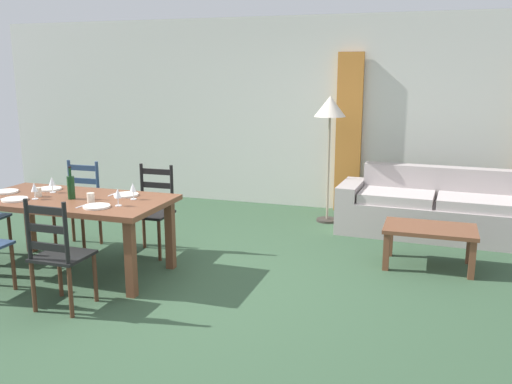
% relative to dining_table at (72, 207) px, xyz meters
% --- Properties ---
extents(ground_plane, '(9.60, 9.60, 0.02)m').
position_rel_dining_table_xyz_m(ground_plane, '(1.33, 0.11, -0.67)').
color(ground_plane, '#304C33').
extents(wall_far, '(9.60, 0.16, 2.70)m').
position_rel_dining_table_xyz_m(wall_far, '(1.33, 3.41, 0.69)').
color(wall_far, silver).
rests_on(wall_far, ground_plane).
extents(curtain_panel_left, '(0.35, 0.08, 2.20)m').
position_rel_dining_table_xyz_m(curtain_panel_left, '(2.16, 3.27, 0.44)').
color(curtain_panel_left, '#C07630').
rests_on(curtain_panel_left, ground_plane).
extents(dining_table, '(1.90, 0.96, 0.75)m').
position_rel_dining_table_xyz_m(dining_table, '(0.00, 0.00, 0.00)').
color(dining_table, brown).
rests_on(dining_table, ground_plane).
extents(dining_chair_near_right, '(0.42, 0.40, 0.96)m').
position_rel_dining_table_xyz_m(dining_chair_near_right, '(0.43, -0.79, -0.19)').
color(dining_chair_near_right, black).
rests_on(dining_chair_near_right, ground_plane).
extents(dining_chair_far_left, '(0.43, 0.41, 0.96)m').
position_rel_dining_table_xyz_m(dining_chair_far_left, '(-0.45, 0.72, -0.19)').
color(dining_chair_far_left, navy).
rests_on(dining_chair_far_left, ground_plane).
extents(dining_chair_far_right, '(0.43, 0.41, 0.96)m').
position_rel_dining_table_xyz_m(dining_chair_far_right, '(0.45, 0.76, -0.19)').
color(dining_chair_far_right, black).
rests_on(dining_chair_far_right, ground_plane).
extents(dinner_plate_near_left, '(0.24, 0.24, 0.02)m').
position_rel_dining_table_xyz_m(dinner_plate_near_left, '(-0.45, -0.25, 0.10)').
color(dinner_plate_near_left, white).
rests_on(dinner_plate_near_left, dining_table).
extents(fork_near_left, '(0.02, 0.17, 0.01)m').
position_rel_dining_table_xyz_m(fork_near_left, '(-0.60, -0.25, 0.09)').
color(fork_near_left, silver).
rests_on(fork_near_left, dining_table).
extents(dinner_plate_near_right, '(0.24, 0.24, 0.02)m').
position_rel_dining_table_xyz_m(dinner_plate_near_right, '(0.45, -0.25, 0.10)').
color(dinner_plate_near_right, white).
rests_on(dinner_plate_near_right, dining_table).
extents(fork_near_right, '(0.03, 0.17, 0.01)m').
position_rel_dining_table_xyz_m(fork_near_right, '(0.30, -0.25, 0.09)').
color(fork_near_right, silver).
rests_on(fork_near_right, dining_table).
extents(dinner_plate_far_left, '(0.24, 0.24, 0.02)m').
position_rel_dining_table_xyz_m(dinner_plate_far_left, '(-0.45, 0.25, 0.10)').
color(dinner_plate_far_left, white).
rests_on(dinner_plate_far_left, dining_table).
extents(fork_far_left, '(0.02, 0.17, 0.01)m').
position_rel_dining_table_xyz_m(fork_far_left, '(-0.60, 0.25, 0.09)').
color(fork_far_left, silver).
rests_on(fork_far_left, dining_table).
extents(dinner_plate_far_right, '(0.24, 0.24, 0.02)m').
position_rel_dining_table_xyz_m(dinner_plate_far_right, '(0.45, 0.25, 0.10)').
color(dinner_plate_far_right, white).
rests_on(dinner_plate_far_right, dining_table).
extents(fork_far_right, '(0.02, 0.17, 0.01)m').
position_rel_dining_table_xyz_m(fork_far_right, '(0.30, 0.25, 0.09)').
color(fork_far_right, silver).
rests_on(fork_far_right, dining_table).
extents(dinner_plate_head_west, '(0.24, 0.24, 0.02)m').
position_rel_dining_table_xyz_m(dinner_plate_head_west, '(-0.78, 0.00, 0.10)').
color(dinner_plate_head_west, white).
rests_on(dinner_plate_head_west, dining_table).
extents(wine_bottle, '(0.07, 0.07, 0.32)m').
position_rel_dining_table_xyz_m(wine_bottle, '(0.03, -0.03, 0.20)').
color(wine_bottle, '#143819').
rests_on(wine_bottle, dining_table).
extents(wine_glass_near_left, '(0.06, 0.06, 0.16)m').
position_rel_dining_table_xyz_m(wine_glass_near_left, '(-0.30, -0.15, 0.20)').
color(wine_glass_near_left, white).
rests_on(wine_glass_near_left, dining_table).
extents(wine_glass_near_right, '(0.06, 0.06, 0.16)m').
position_rel_dining_table_xyz_m(wine_glass_near_right, '(0.60, -0.14, 0.20)').
color(wine_glass_near_right, white).
rests_on(wine_glass_near_right, dining_table).
extents(wine_glass_far_left, '(0.06, 0.06, 0.16)m').
position_rel_dining_table_xyz_m(wine_glass_far_left, '(-0.33, 0.14, 0.20)').
color(wine_glass_far_left, white).
rests_on(wine_glass_far_left, dining_table).
extents(wine_glass_far_right, '(0.06, 0.06, 0.16)m').
position_rel_dining_table_xyz_m(wine_glass_far_right, '(0.60, 0.13, 0.20)').
color(wine_glass_far_right, white).
rests_on(wine_glass_far_right, dining_table).
extents(coffee_cup_primary, '(0.07, 0.07, 0.09)m').
position_rel_dining_table_xyz_m(coffee_cup_primary, '(0.29, -0.10, 0.13)').
color(coffee_cup_primary, beige).
rests_on(coffee_cup_primary, dining_table).
extents(coffee_cup_secondary, '(0.07, 0.07, 0.09)m').
position_rel_dining_table_xyz_m(coffee_cup_secondary, '(-0.34, -0.05, 0.13)').
color(coffee_cup_secondary, beige).
rests_on(coffee_cup_secondary, dining_table).
extents(couch, '(2.31, 0.90, 0.80)m').
position_rel_dining_table_xyz_m(couch, '(3.36, 2.44, -0.37)').
color(couch, '#A69B98').
rests_on(couch, ground_plane).
extents(coffee_table, '(0.90, 0.56, 0.42)m').
position_rel_dining_table_xyz_m(coffee_table, '(3.32, 1.22, -0.31)').
color(coffee_table, brown).
rests_on(coffee_table, ground_plane).
extents(standing_lamp, '(0.40, 0.40, 1.64)m').
position_rel_dining_table_xyz_m(standing_lamp, '(2.01, 2.62, 0.75)').
color(standing_lamp, '#332D28').
rests_on(standing_lamp, ground_plane).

